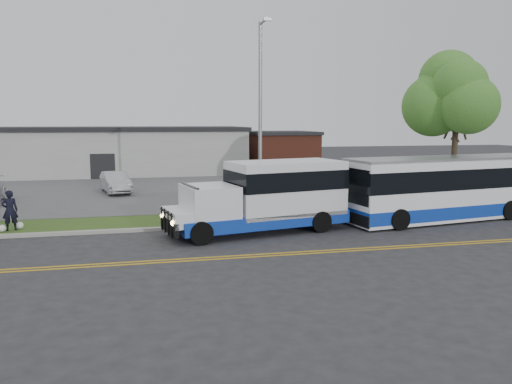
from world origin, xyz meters
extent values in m
plane|color=#28282B|center=(0.00, 0.00, 0.00)|extent=(140.00, 140.00, 0.00)
cube|color=gold|center=(0.00, -3.85, 0.01)|extent=(70.00, 0.12, 0.01)
cube|color=gold|center=(0.00, -4.15, 0.01)|extent=(70.00, 0.12, 0.01)
cube|color=#9E9B93|center=(0.00, 1.10, 0.07)|extent=(80.00, 0.30, 0.15)
cube|color=#2C4D19|center=(0.00, 2.90, 0.05)|extent=(80.00, 3.30, 0.10)
cube|color=#4C4C4F|center=(0.00, 17.00, 0.05)|extent=(80.00, 25.00, 0.10)
cube|color=#9E9E99|center=(-6.00, 27.00, 2.00)|extent=(25.00, 10.00, 4.00)
cube|color=black|center=(-6.00, 27.00, 4.17)|extent=(25.40, 10.40, 0.35)
cube|color=black|center=(-6.00, 22.05, 1.10)|extent=(2.00, 0.15, 2.20)
cube|color=brown|center=(10.50, 26.00, 1.80)|extent=(6.00, 7.00, 3.60)
cube|color=black|center=(10.50, 26.00, 3.75)|extent=(6.30, 7.30, 0.30)
cylinder|color=#3A2C1F|center=(14.00, 3.00, 2.48)|extent=(0.32, 0.32, 4.76)
ellipsoid|color=#3B7227|center=(14.00, 3.00, 6.22)|extent=(5.20, 5.20, 4.42)
cylinder|color=gray|center=(3.00, 2.80, 4.85)|extent=(0.18, 0.18, 9.50)
cylinder|color=gray|center=(3.00, 2.10, 9.50)|extent=(0.12, 1.40, 0.12)
cube|color=gray|center=(3.00, 1.45, 9.45)|extent=(0.35, 0.18, 0.12)
cube|color=#0F35A7|center=(2.33, -0.11, 0.62)|extent=(8.06, 4.11, 0.57)
cube|color=white|center=(3.55, 0.14, 1.92)|extent=(5.40, 3.56, 2.38)
cube|color=black|center=(3.55, 0.14, 2.32)|extent=(5.43, 3.61, 0.85)
cube|color=white|center=(0.01, -0.59, 1.53)|extent=(2.49, 2.79, 1.36)
cube|color=black|center=(-0.82, -0.77, 1.75)|extent=(0.55, 2.13, 1.02)
cube|color=white|center=(-1.21, -0.85, 0.96)|extent=(1.58, 2.50, 0.62)
cube|color=black|center=(-1.71, -0.95, 0.62)|extent=(0.64, 2.31, 0.57)
sphere|color=#FFD88C|center=(-1.59, -1.79, 0.90)|extent=(0.27, 0.27, 0.23)
sphere|color=#FFD88C|center=(-1.94, -0.13, 0.90)|extent=(0.27, 0.27, 0.23)
cylinder|color=black|center=(-0.52, -1.95, 0.48)|extent=(0.99, 0.50, 0.95)
cylinder|color=black|center=(-1.02, 0.44, 0.48)|extent=(0.99, 0.50, 0.95)
cylinder|color=black|center=(4.91, -0.83, 0.48)|extent=(0.99, 0.50, 0.95)
cylinder|color=black|center=(4.41, 1.56, 0.48)|extent=(0.99, 0.50, 0.95)
cube|color=white|center=(12.27, 0.60, 1.58)|extent=(11.45, 4.18, 2.95)
cube|color=#0F35A7|center=(12.27, 0.60, 0.56)|extent=(11.47, 4.20, 0.61)
cube|color=black|center=(12.27, 0.60, 2.14)|extent=(11.50, 4.22, 0.97)
cube|color=black|center=(6.79, -0.22, 1.93)|extent=(0.45, 2.33, 1.63)
cube|color=black|center=(6.72, -0.23, 0.46)|extent=(0.50, 2.53, 0.51)
cube|color=gray|center=(12.27, 0.60, 3.07)|extent=(11.45, 4.18, 0.12)
cylinder|color=black|center=(8.52, -1.18, 0.49)|extent=(1.01, 0.47, 0.98)
cylinder|color=black|center=(8.17, 1.20, 0.49)|extent=(1.01, 0.47, 0.98)
cylinder|color=black|center=(15.07, -0.19, 0.49)|extent=(1.01, 0.47, 0.98)
cylinder|color=black|center=(14.71, 2.18, 0.49)|extent=(1.01, 0.47, 0.98)
cylinder|color=black|center=(16.42, 2.44, 0.49)|extent=(1.01, 0.47, 0.98)
imported|color=black|center=(-8.46, 2.11, 1.00)|extent=(0.75, 0.60, 1.80)
imported|color=#ACADB3|center=(-4.54, 13.26, 0.81)|extent=(2.42, 4.55, 1.42)
sphere|color=white|center=(-8.76, 1.86, 0.26)|extent=(0.32, 0.32, 0.32)
sphere|color=white|center=(-8.16, 2.36, 0.26)|extent=(0.32, 0.32, 0.32)
camera|label=1|loc=(-2.66, -21.30, 4.88)|focal=35.00mm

